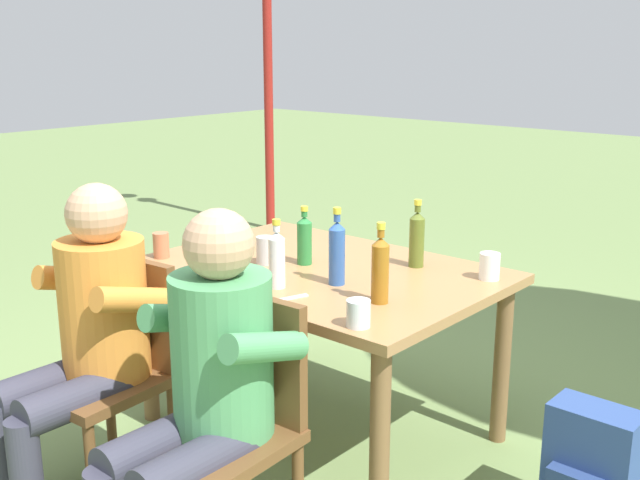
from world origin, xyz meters
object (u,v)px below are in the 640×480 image
cup_glass (358,313)px  backpack_by_far_side (590,469)px  bottle_clear (277,258)px  table_knife (274,301)px  person_in_plaid_shirt (204,379)px  bottle_olive (417,238)px  cup_terracotta (161,245)px  person_in_white_shirt (86,329)px  cup_steel (265,250)px  chair_near_left (114,362)px  cup_white (490,266)px  bottle_amber (380,269)px  bottle_green (305,239)px  bottle_blue (337,251)px  dining_table (320,288)px  backpack_by_near_side (174,318)px  chair_near_right (231,415)px

cup_glass → backpack_by_far_side: 1.00m
bottle_clear → table_knife: 0.21m
person_in_plaid_shirt → bottle_olive: 1.22m
backpack_by_far_side → cup_terracotta: bearing=-166.1°
person_in_white_shirt → cup_steel: 0.83m
chair_near_left → cup_terracotta: size_ratio=7.78×
bottle_clear → cup_steel: bearing=143.0°
cup_terracotta → table_knife: (0.79, -0.10, -0.05)m
person_in_white_shirt → person_in_plaid_shirt: size_ratio=1.00×
cup_white → cup_glass: cup_white is taller
bottle_amber → cup_glass: (0.09, -0.24, -0.08)m
person_in_plaid_shirt → bottle_green: size_ratio=4.69×
person_in_plaid_shirt → bottle_olive: person_in_plaid_shirt is taller
bottle_blue → bottle_amber: 0.27m
cup_white → table_knife: (-0.45, -0.76, -0.05)m
chair_near_left → bottle_amber: 1.07m
cup_glass → backpack_by_far_side: bearing=40.8°
bottle_clear → dining_table: bearing=99.1°
bottle_blue → dining_table: bearing=147.4°
cup_glass → cup_terracotta: size_ratio=0.82×
chair_near_left → cup_glass: chair_near_left is taller
person_in_white_shirt → bottle_amber: size_ratio=3.95×
person_in_white_shirt → bottle_green: 0.97m
person_in_plaid_shirt → backpack_by_near_side: person_in_plaid_shirt is taller
table_knife → chair_near_right: bearing=-66.9°
chair_near_right → table_knife: (-0.16, 0.37, 0.26)m
bottle_blue → cup_terracotta: size_ratio=2.74×
chair_near_right → cup_white: chair_near_right is taller
chair_near_left → bottle_olive: bearing=60.2°
chair_near_left → table_knife: size_ratio=3.69×
dining_table → chair_near_left: 0.89m
chair_near_right → bottle_green: 0.98m
backpack_by_near_side → cup_glass: bearing=-17.7°
bottle_blue → bottle_clear: bottle_blue is taller
bottle_blue → table_knife: bearing=-96.0°
cup_glass → cup_white: bearing=84.8°
chair_near_right → backpack_by_near_side: chair_near_right is taller
bottle_green → cup_steel: bearing=-138.4°
chair_near_left → backpack_by_near_side: size_ratio=2.08×
bottle_amber → bottle_green: bearing=160.5°
chair_near_left → cup_glass: 1.00m
backpack_by_far_side → chair_near_left: bearing=-148.6°
person_in_white_shirt → person_in_plaid_shirt: 0.65m
bottle_olive → table_knife: bearing=-100.3°
bottle_amber → bottle_clear: (-0.40, -0.12, -0.01)m
chair_near_left → cup_glass: (0.88, 0.38, 0.30)m
chair_near_left → person_in_plaid_shirt: 0.69m
backpack_by_near_side → bottle_green: bearing=-5.9°
person_in_white_shirt → bottle_amber: person_in_white_shirt is taller
bottle_blue → cup_white: bottle_blue is taller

